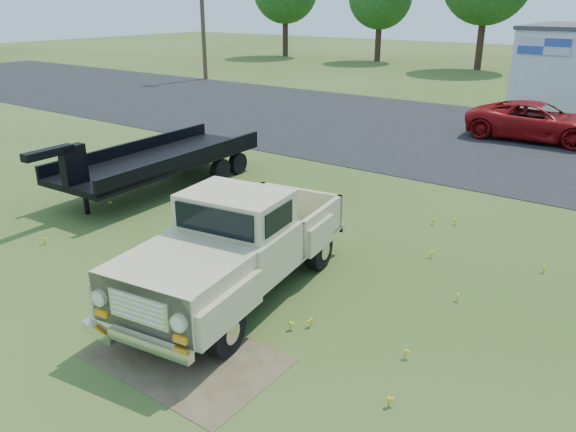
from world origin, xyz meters
name	(u,v)px	position (x,y,z in m)	size (l,w,h in m)	color
ground	(238,266)	(0.00, 0.00, 0.00)	(140.00, 140.00, 0.00)	#374A17
asphalt_lot	(473,138)	(0.00, 15.00, 0.00)	(90.00, 14.00, 0.02)	black
dirt_patch_a	(187,357)	(1.50, -3.00, 0.00)	(3.00, 2.00, 0.01)	#4F3E2A
dirt_patch_b	(265,203)	(-2.00, 3.50, 0.00)	(2.20, 1.60, 0.01)	#4F3E2A
utility_pole_west	(202,12)	(-22.00, 22.00, 4.60)	(1.60, 0.30, 9.00)	#4F3524
vintage_pickup_truck	(237,245)	(0.81, -0.92, 1.05)	(2.25, 5.78, 2.10)	tan
flatbed_trailer	(160,156)	(-5.47, 2.80, 0.99)	(2.42, 7.27, 1.98)	black
red_pickup	(537,122)	(2.18, 16.03, 0.75)	(2.50, 5.42, 1.51)	maroon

